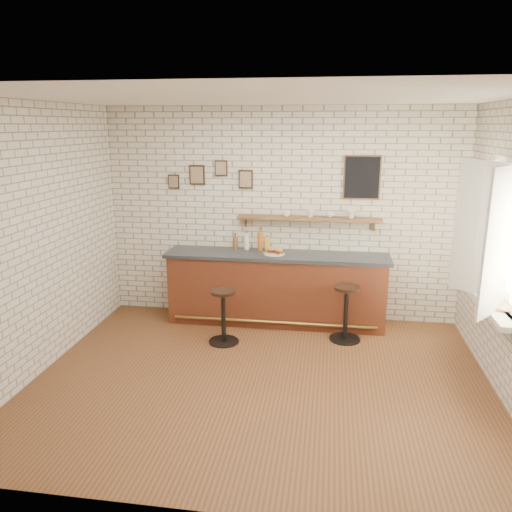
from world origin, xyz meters
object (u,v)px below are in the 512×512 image
object	(u,v)px
bar_counter	(276,288)
bitters_bottle_white	(247,242)
book_lower	(494,307)
shelf_cup_b	(310,213)
ciabatta_sandwich	(275,251)
bar_stool_left	(223,315)
shelf_cup_d	(351,215)
sandwich_plate	(274,254)
bar_stool_right	(346,312)
bitters_bottle_brown	(235,243)
book_upper	(494,305)
shelf_cup_c	(330,214)
bitters_bottle_amber	(260,241)
shelf_cup_a	(287,213)
condiment_bottle_yellow	(267,244)

from	to	relation	value
bar_counter	bitters_bottle_white	world-z (taller)	bitters_bottle_white
book_lower	shelf_cup_b	bearing A→B (deg)	140.63
ciabatta_sandwich	bar_stool_left	bearing A→B (deg)	-127.14
shelf_cup_d	sandwich_plate	bearing A→B (deg)	-177.84
bar_stool_left	bar_stool_right	size ratio (longest dim) A/B	0.96
sandwich_plate	ciabatta_sandwich	size ratio (longest dim) A/B	1.11
bitters_bottle_brown	book_upper	bearing A→B (deg)	-29.97
bar_counter	shelf_cup_c	bearing A→B (deg)	15.85
bitters_bottle_white	bitters_bottle_amber	bearing A→B (deg)	0.00
bar_counter	bitters_bottle_white	size ratio (longest dim) A/B	11.92
bitters_bottle_white	shelf_cup_d	size ratio (longest dim) A/B	2.39
bar_stool_right	shelf_cup_d	world-z (taller)	shelf_cup_d
ciabatta_sandwich	book_upper	size ratio (longest dim) A/B	1.28
bitters_bottle_white	shelf_cup_a	xyz separation A→B (m)	(0.57, 0.02, 0.43)
bar_counter	condiment_bottle_yellow	xyz separation A→B (m)	(-0.16, 0.18, 0.59)
condiment_bottle_yellow	book_upper	distance (m)	3.10
bar_counter	bitters_bottle_white	xyz separation A→B (m)	(-0.45, 0.18, 0.61)
condiment_bottle_yellow	book_upper	xyz separation A→B (m)	(2.56, -1.74, -0.14)
sandwich_plate	shelf_cup_b	world-z (taller)	shelf_cup_b
ciabatta_sandwich	shelf_cup_c	size ratio (longest dim) A/B	2.25
sandwich_plate	bitters_bottle_white	size ratio (longest dim) A/B	1.08
ciabatta_sandwich	shelf_cup_b	size ratio (longest dim) A/B	2.26
sandwich_plate	bar_stool_right	distance (m)	1.25
condiment_bottle_yellow	shelf_cup_b	bearing A→B (deg)	2.08
bitters_bottle_brown	bar_stool_right	size ratio (longest dim) A/B	0.32
bar_stool_right	bar_counter	bearing A→B (deg)	153.52
bar_stool_right	shelf_cup_b	world-z (taller)	shelf_cup_b
book_upper	sandwich_plate	bearing A→B (deg)	176.33
bar_stool_right	book_lower	size ratio (longest dim) A/B	3.31
bar_stool_left	book_upper	world-z (taller)	book_upper
book_lower	ciabatta_sandwich	bearing A→B (deg)	150.26
bitters_bottle_amber	shelf_cup_d	xyz separation A→B (m)	(1.26, 0.02, 0.41)
shelf_cup_b	bar_stool_left	bearing A→B (deg)	172.72
bitters_bottle_brown	book_upper	size ratio (longest dim) A/B	1.17
sandwich_plate	condiment_bottle_yellow	distance (m)	0.26
shelf_cup_b	bitters_bottle_white	bearing A→B (deg)	130.34
book_lower	shelf_cup_c	bearing A→B (deg)	136.48
shelf_cup_a	shelf_cup_b	xyz separation A→B (m)	(0.33, 0.00, 0.01)
bitters_bottle_amber	shelf_cup_b	world-z (taller)	shelf_cup_b
bar_stool_right	shelf_cup_c	size ratio (longest dim) A/B	6.52
bar_counter	sandwich_plate	world-z (taller)	sandwich_plate
sandwich_plate	shelf_cup_d	world-z (taller)	shelf_cup_d
condiment_bottle_yellow	shelf_cup_a	bearing A→B (deg)	4.62
bar_stool_right	shelf_cup_c	world-z (taller)	shelf_cup_c
sandwich_plate	bar_stool_left	bearing A→B (deg)	-126.62
bitters_bottle_white	bar_stool_right	xyz separation A→B (m)	(1.42, -0.66, -0.72)
shelf_cup_d	book_upper	xyz separation A→B (m)	(1.40, -1.76, -0.59)
bitters_bottle_brown	shelf_cup_a	size ratio (longest dim) A/B	2.11
shelf_cup_c	book_lower	bearing A→B (deg)	-142.47
shelf_cup_b	book_upper	distance (m)	2.70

